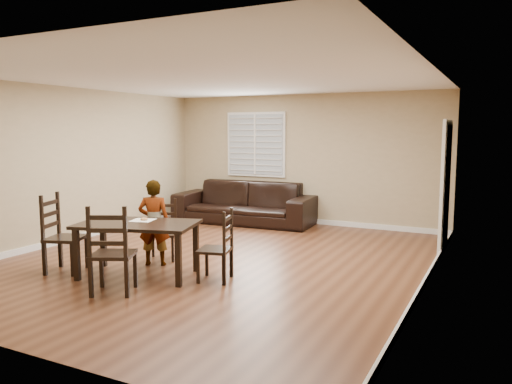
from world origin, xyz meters
TOP-DOWN VIEW (x-y plane):
  - ground at (0.00, 0.00)m, footprint 7.00×7.00m
  - room at (0.04, 0.18)m, footprint 6.04×7.04m
  - dining_table at (-0.53, -1.18)m, footprint 1.73×1.26m
  - chair_near at (-0.82, -0.24)m, footprint 0.54×0.53m
  - chair_far at (-0.28, -1.98)m, footprint 0.64×0.62m
  - chair_left at (-1.68, -1.52)m, footprint 0.60×0.62m
  - chair_right at (0.61, -0.86)m, footprint 0.49×0.51m
  - child at (-0.68, -0.64)m, footprint 0.54×0.46m
  - napkin at (-0.58, -1.01)m, footprint 0.35×0.35m
  - donut at (-0.56, -1.01)m, footprint 0.10×0.10m
  - sofa at (-1.10, 2.93)m, footprint 3.03×1.34m

SIDE VIEW (x-z plane):
  - ground at x=0.00m, z-range 0.00..0.00m
  - chair_near at x=-0.82m, z-range -0.04..0.87m
  - chair_right at x=0.61m, z-range -0.04..0.90m
  - sofa at x=-1.10m, z-range 0.00..0.86m
  - chair_far at x=-0.28m, z-range -0.05..1.03m
  - chair_left at x=-1.68m, z-range -0.05..1.04m
  - child at x=-0.68m, z-range 0.00..1.25m
  - dining_table at x=-0.53m, z-range 0.27..1.00m
  - napkin at x=-0.58m, z-range 0.73..0.73m
  - donut at x=-0.56m, z-range 0.73..0.77m
  - room at x=0.04m, z-range 0.45..3.17m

